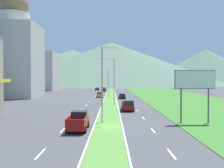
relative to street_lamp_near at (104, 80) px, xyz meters
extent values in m
plane|color=#424244|center=(0.58, -2.58, -5.67)|extent=(600.00, 600.00, 0.00)
cube|color=#518438|center=(0.58, 57.42, -5.64)|extent=(3.20, 240.00, 0.06)
cube|color=#387028|center=(21.18, 57.42, -5.64)|extent=(24.00, 240.00, 0.06)
cube|color=silver|center=(-4.52, -13.65, -5.67)|extent=(0.16, 2.80, 0.01)
cube|color=silver|center=(-4.52, -4.71, -5.67)|extent=(0.16, 2.80, 0.01)
cube|color=silver|center=(-4.52, 4.22, -5.67)|extent=(0.16, 2.80, 0.01)
cube|color=silver|center=(-4.52, 13.15, -5.67)|extent=(0.16, 2.80, 0.01)
cube|color=silver|center=(-4.52, 22.09, -5.67)|extent=(0.16, 2.80, 0.01)
cube|color=silver|center=(-4.52, 31.02, -5.67)|extent=(0.16, 2.80, 0.01)
cube|color=silver|center=(-4.52, 39.96, -5.67)|extent=(0.16, 2.80, 0.01)
cube|color=silver|center=(-4.52, 48.89, -5.67)|extent=(0.16, 2.80, 0.01)
cube|color=silver|center=(-4.52, 57.82, -5.67)|extent=(0.16, 2.80, 0.01)
cube|color=silver|center=(-4.52, 66.76, -5.67)|extent=(0.16, 2.80, 0.01)
cube|color=silver|center=(-4.52, 75.69, -5.67)|extent=(0.16, 2.80, 0.01)
cube|color=silver|center=(-4.52, 84.63, -5.67)|extent=(0.16, 2.80, 0.01)
cube|color=silver|center=(-4.52, 93.56, -5.67)|extent=(0.16, 2.80, 0.01)
cube|color=silver|center=(5.68, -13.65, -5.67)|extent=(0.16, 2.80, 0.01)
cube|color=silver|center=(5.68, -4.71, -5.67)|extent=(0.16, 2.80, 0.01)
cube|color=silver|center=(5.68, 4.22, -5.67)|extent=(0.16, 2.80, 0.01)
cube|color=silver|center=(5.68, 13.15, -5.67)|extent=(0.16, 2.80, 0.01)
cube|color=silver|center=(5.68, 22.09, -5.67)|extent=(0.16, 2.80, 0.01)
cube|color=silver|center=(5.68, 31.02, -5.67)|extent=(0.16, 2.80, 0.01)
cube|color=silver|center=(5.68, 39.96, -5.67)|extent=(0.16, 2.80, 0.01)
cube|color=silver|center=(5.68, 48.89, -5.67)|extent=(0.16, 2.80, 0.01)
cube|color=silver|center=(5.68, 57.82, -5.67)|extent=(0.16, 2.80, 0.01)
cube|color=silver|center=(5.68, 66.76, -5.67)|extent=(0.16, 2.80, 0.01)
cube|color=silver|center=(5.68, 75.69, -5.67)|extent=(0.16, 2.80, 0.01)
cube|color=silver|center=(5.68, 84.63, -5.67)|extent=(0.16, 2.80, 0.01)
cube|color=silver|center=(5.68, 93.56, -5.67)|extent=(0.16, 2.80, 0.01)
cube|color=silver|center=(-1.17, 57.42, -5.67)|extent=(0.16, 240.00, 0.01)
cube|color=silver|center=(2.33, 57.42, -5.67)|extent=(0.16, 240.00, 0.01)
cube|color=#B7B2A8|center=(-29.01, 45.62, 5.51)|extent=(14.80, 14.80, 22.36)
cylinder|color=beige|center=(-29.01, 45.62, 18.45)|extent=(9.27, 9.27, 3.53)
sphere|color=olive|center=(-29.01, 45.62, 22.87)|extent=(8.83, 8.83, 8.83)
cube|color=#B7B2A8|center=(-34.05, 91.18, 3.57)|extent=(15.97, 15.97, 18.49)
cone|color=#516B56|center=(-49.44, 292.69, 15.32)|extent=(237.80, 237.80, 41.98)
cone|color=#516B56|center=(0.50, 219.72, 14.98)|extent=(214.95, 214.95, 41.30)
cone|color=#516B56|center=(104.46, 250.44, 13.40)|extent=(135.33, 135.33, 38.15)
cylinder|color=#99999E|center=(-0.25, 0.00, -0.67)|extent=(0.18, 0.18, 10.00)
cylinder|color=#99999E|center=(0.86, 0.00, 4.18)|extent=(2.21, 0.11, 0.10)
ellipsoid|color=silver|center=(1.96, 0.01, 3.98)|extent=(0.56, 0.28, 0.20)
cylinder|color=#99999E|center=(1.50, 22.90, -0.53)|extent=(0.18, 0.18, 10.28)
cylinder|color=#99999E|center=(-0.07, 22.92, 4.46)|extent=(3.14, 0.16, 0.10)
ellipsoid|color=silver|center=(-1.64, 22.95, 4.26)|extent=(0.56, 0.28, 0.20)
cylinder|color=#99999E|center=(-0.16, 45.79, -1.36)|extent=(0.18, 0.18, 8.62)
cylinder|color=#99999E|center=(1.26, 45.92, 2.79)|extent=(2.84, 0.37, 0.10)
ellipsoid|color=silver|center=(2.67, 46.06, 2.59)|extent=(0.56, 0.28, 0.20)
cylinder|color=#4C4C51|center=(10.02, -0.22, -3.36)|extent=(0.20, 0.20, 4.62)
cylinder|color=#4C4C51|center=(13.58, -0.22, -3.36)|extent=(0.20, 0.20, 4.62)
cube|color=silver|center=(11.80, -0.32, 0.07)|extent=(5.08, 0.16, 2.24)
cube|color=#4C4C51|center=(11.80, -0.20, 0.07)|extent=(5.28, 0.08, 2.44)
cube|color=maroon|center=(-2.63, 78.26, -5.01)|extent=(1.75, 4.05, 0.67)
cube|color=black|center=(-2.63, 78.10, -4.44)|extent=(1.50, 1.78, 0.47)
cylinder|color=black|center=(-3.47, 79.51, -5.35)|extent=(0.22, 0.64, 0.64)
cylinder|color=black|center=(-1.79, 79.51, -5.35)|extent=(0.22, 0.64, 0.64)
cylinder|color=black|center=(-3.47, 77.00, -5.35)|extent=(0.22, 0.64, 0.64)
cylinder|color=black|center=(-1.79, 77.00, -5.35)|extent=(0.22, 0.64, 0.64)
cube|color=#C6842D|center=(-2.75, 46.03, -4.98)|extent=(1.77, 4.01, 0.74)
cube|color=black|center=(-2.75, 45.87, -4.35)|extent=(1.52, 1.76, 0.53)
cylinder|color=black|center=(-3.60, 47.27, -5.35)|extent=(0.22, 0.64, 0.64)
cylinder|color=black|center=(-1.91, 47.27, -5.35)|extent=(0.22, 0.64, 0.64)
cylinder|color=black|center=(-3.60, 44.78, -5.35)|extent=(0.22, 0.64, 0.64)
cylinder|color=black|center=(-1.91, 44.78, -5.35)|extent=(0.22, 0.64, 0.64)
cube|color=#C6842D|center=(-2.63, 91.60, -5.02)|extent=(1.85, 4.41, 0.67)
cube|color=black|center=(-2.63, 91.42, -4.46)|extent=(1.59, 1.94, 0.45)
cylinder|color=black|center=(-3.52, 92.96, -5.35)|extent=(0.22, 0.64, 0.64)
cylinder|color=black|center=(-1.74, 92.96, -5.35)|extent=(0.22, 0.64, 0.64)
cylinder|color=black|center=(-3.52, 90.23, -5.35)|extent=(0.22, 0.64, 0.64)
cylinder|color=black|center=(-1.74, 90.23, -5.35)|extent=(0.22, 0.64, 0.64)
cube|color=black|center=(3.99, 40.68, -5.03)|extent=(1.87, 4.19, 0.65)
cube|color=black|center=(3.99, 40.85, -4.45)|extent=(1.61, 1.84, 0.50)
cylinder|color=black|center=(4.89, 39.38, -5.35)|extent=(0.22, 0.64, 0.64)
cylinder|color=black|center=(3.09, 39.38, -5.35)|extent=(0.22, 0.64, 0.64)
cylinder|color=black|center=(4.89, 41.98, -5.35)|extent=(0.22, 0.64, 0.64)
cylinder|color=black|center=(3.09, 41.98, -5.35)|extent=(0.22, 0.64, 0.64)
cube|color=navy|center=(-6.14, 90.67, -5.01)|extent=(1.76, 4.56, 0.69)
cube|color=black|center=(-6.14, 90.49, -4.45)|extent=(1.51, 2.01, 0.42)
cylinder|color=black|center=(-6.98, 92.08, -5.35)|extent=(0.22, 0.64, 0.64)
cylinder|color=black|center=(-5.29, 92.08, -5.35)|extent=(0.22, 0.64, 0.64)
cylinder|color=black|center=(-6.98, 89.26, -5.35)|extent=(0.22, 0.64, 0.64)
cylinder|color=black|center=(-5.29, 89.26, -5.35)|extent=(0.22, 0.64, 0.64)
cube|color=maroon|center=(-2.79, -4.55, -4.87)|extent=(2.00, 5.40, 0.80)
cube|color=black|center=(-2.79, -2.95, -4.07)|extent=(1.84, 2.00, 0.80)
cube|color=maroon|center=(-3.73, -5.65, -4.25)|extent=(0.10, 3.20, 0.44)
cube|color=maroon|center=(-1.85, -5.65, -4.25)|extent=(0.10, 3.20, 0.44)
cube|color=maroon|center=(-2.79, -7.20, -4.25)|extent=(1.84, 0.10, 0.44)
cylinder|color=black|center=(-3.75, -2.93, -5.27)|extent=(0.26, 0.80, 0.80)
cylinder|color=black|center=(-1.83, -2.93, -5.27)|extent=(0.26, 0.80, 0.80)
cylinder|color=black|center=(-3.75, -6.17, -5.27)|extent=(0.26, 0.80, 0.80)
cylinder|color=black|center=(-1.83, -6.17, -5.27)|extent=(0.26, 0.80, 0.80)
cube|color=maroon|center=(3.89, 13.10, -4.87)|extent=(2.00, 5.40, 0.80)
cube|color=black|center=(3.89, 11.50, -4.07)|extent=(1.84, 2.00, 0.80)
cube|color=maroon|center=(4.83, 14.20, -4.25)|extent=(0.10, 3.20, 0.44)
cube|color=maroon|center=(2.95, 14.20, -4.25)|extent=(0.10, 3.20, 0.44)
cube|color=maroon|center=(3.89, 15.75, -4.25)|extent=(1.84, 0.10, 0.44)
cylinder|color=black|center=(4.85, 11.48, -5.27)|extent=(0.26, 0.80, 0.80)
cylinder|color=black|center=(2.93, 11.48, -5.27)|extent=(0.26, 0.80, 0.80)
cylinder|color=black|center=(4.85, 14.72, -5.27)|extent=(0.26, 0.80, 0.80)
cylinder|color=black|center=(2.93, 14.72, -5.27)|extent=(0.26, 0.80, 0.80)
cylinder|color=black|center=(-3.17, 0.78, -5.37)|extent=(0.10, 0.60, 0.60)
cylinder|color=black|center=(-3.17, -0.62, -5.37)|extent=(0.12, 0.60, 0.60)
cube|color=maroon|center=(-3.17, 0.08, -5.20)|extent=(0.20, 1.12, 0.25)
ellipsoid|color=maroon|center=(-3.17, 0.28, -4.84)|extent=(0.24, 0.44, 0.24)
cube|color=black|center=(-3.17, -0.02, -4.47)|extent=(0.36, 0.28, 0.70)
sphere|color=blue|center=(-3.17, 0.03, -4.00)|extent=(0.26, 0.26, 0.26)
camera|label=1|loc=(1.05, -33.43, 0.20)|focal=41.13mm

